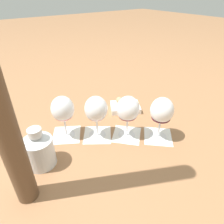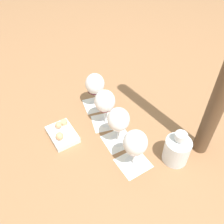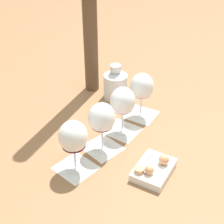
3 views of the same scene
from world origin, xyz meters
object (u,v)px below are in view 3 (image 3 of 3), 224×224
object	(u,v)px
wine_glass_2	(102,120)
ceramic_vase	(116,84)
wine_glass_3	(73,138)
snack_dish	(154,169)
wine_glass_1	(123,103)
wine_glass_0	(142,88)

from	to	relation	value
wine_glass_2	ceramic_vase	size ratio (longest dim) A/B	1.19
wine_glass_3	snack_dish	bearing A→B (deg)	83.49
wine_glass_1	wine_glass_3	distance (m)	0.26
wine_glass_0	wine_glass_3	size ratio (longest dim) A/B	1.00
wine_glass_1	snack_dish	world-z (taller)	wine_glass_1
ceramic_vase	snack_dish	distance (m)	0.49
wine_glass_1	snack_dish	xyz separation A→B (m)	(0.23, 0.09, -0.10)
wine_glass_0	wine_glass_2	bearing A→B (deg)	-36.28
ceramic_vase	snack_dish	size ratio (longest dim) A/B	0.85
wine_glass_0	wine_glass_2	size ratio (longest dim) A/B	1.00
snack_dish	wine_glass_3	bearing A→B (deg)	-96.51
wine_glass_1	wine_glass_3	world-z (taller)	same
wine_glass_3	wine_glass_2	bearing A→B (deg)	138.86
wine_glass_1	ceramic_vase	bearing A→B (deg)	-175.76
wine_glass_0	wine_glass_1	world-z (taller)	same
wine_glass_0	wine_glass_1	xyz separation A→B (m)	(0.11, -0.08, -0.00)
wine_glass_0	ceramic_vase	world-z (taller)	wine_glass_0
wine_glass_3	ceramic_vase	distance (m)	0.47
wine_glass_0	wine_glass_1	size ratio (longest dim) A/B	1.00
wine_glass_2	ceramic_vase	distance (m)	0.35
wine_glass_3	ceramic_vase	size ratio (longest dim) A/B	1.19
wine_glass_2	wine_glass_0	bearing A→B (deg)	143.72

